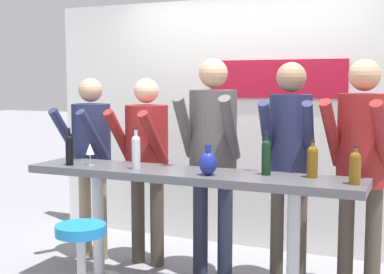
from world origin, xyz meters
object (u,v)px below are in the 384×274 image
(wine_bottle_3, at_px, (355,166))
(decorative_vase, at_px, (208,163))
(bar_stool, at_px, (81,258))
(wine_glass_0, at_px, (90,150))
(wine_bottle_1, at_px, (266,155))
(person_center, at_px, (290,148))
(tasting_table, at_px, (188,192))
(person_center_left, at_px, (213,143))
(person_left, at_px, (146,151))
(wine_bottle_4, at_px, (69,148))
(wine_bottle_2, at_px, (312,160))
(person_far_left, at_px, (91,148))
(person_center_right, at_px, (362,152))
(wine_bottle_0, at_px, (136,150))

(wine_bottle_3, xyz_separation_m, decorative_vase, (-1.01, -0.06, -0.03))
(bar_stool, height_order, wine_glass_0, wine_glass_0)
(wine_bottle_1, bearing_deg, person_center, 80.44)
(tasting_table, height_order, person_center_left, person_center_left)
(wine_bottle_1, relative_size, decorative_vase, 1.42)
(person_left, height_order, person_center_left, person_center_left)
(wine_bottle_1, distance_m, wine_glass_0, 1.42)
(wine_bottle_4, bearing_deg, tasting_table, 6.79)
(wine_bottle_2, bearing_deg, wine_bottle_3, -24.68)
(person_left, bearing_deg, wine_bottle_1, -12.58)
(bar_stool, xyz_separation_m, wine_bottle_1, (1.06, 0.78, 0.66))
(person_far_left, distance_m, wine_bottle_4, 0.62)
(wine_bottle_2, height_order, wine_glass_0, wine_bottle_2)
(tasting_table, xyz_separation_m, person_center_left, (0.02, 0.46, 0.32))
(person_far_left, relative_size, wine_bottle_3, 6.58)
(wine_bottle_3, xyz_separation_m, wine_bottle_4, (-2.19, -0.08, 0.02))
(person_center_right, relative_size, wine_bottle_3, 7.10)
(tasting_table, height_order, person_center, person_center)
(bar_stool, relative_size, person_left, 0.41)
(person_left, height_order, wine_bottle_3, person_left)
(decorative_vase, bearing_deg, bar_stool, -138.35)
(bar_stool, xyz_separation_m, person_far_left, (-0.70, 1.17, 0.58))
(person_center_left, relative_size, wine_bottle_1, 5.83)
(bar_stool, xyz_separation_m, person_center_left, (0.49, 1.16, 0.68))
(person_far_left, distance_m, wine_bottle_1, 1.80)
(bar_stool, distance_m, wine_bottle_0, 0.92)
(bar_stool, bearing_deg, tasting_table, 55.74)
(bar_stool, relative_size, person_center, 0.38)
(wine_glass_0, bearing_deg, wine_bottle_0, -3.36)
(wine_bottle_3, distance_m, wine_glass_0, 2.04)
(wine_bottle_0, bearing_deg, wine_bottle_4, -175.91)
(bar_stool, height_order, person_far_left, person_far_left)
(person_far_left, height_order, person_center_right, person_center_right)
(wine_bottle_3, bearing_deg, wine_glass_0, -179.74)
(person_center, distance_m, wine_bottle_1, 0.43)
(person_center_right, bearing_deg, wine_glass_0, -154.69)
(wine_bottle_4, bearing_deg, wine_glass_0, 24.19)
(person_center_left, bearing_deg, person_center_right, -3.41)
(wine_glass_0, distance_m, decorative_vase, 1.04)
(person_left, relative_size, wine_bottle_3, 6.56)
(decorative_vase, bearing_deg, wine_bottle_1, 24.68)
(tasting_table, height_order, wine_bottle_3, wine_bottle_3)
(tasting_table, bearing_deg, person_center, 37.56)
(tasting_table, bearing_deg, wine_bottle_2, 6.21)
(wine_bottle_3, bearing_deg, wine_bottle_1, 169.49)
(person_center_right, height_order, wine_glass_0, person_center_right)
(wine_bottle_1, distance_m, wine_bottle_4, 1.58)
(bar_stool, distance_m, wine_bottle_1, 1.47)
(wine_bottle_2, bearing_deg, bar_stool, -149.91)
(person_center_left, bearing_deg, person_center, -1.29)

